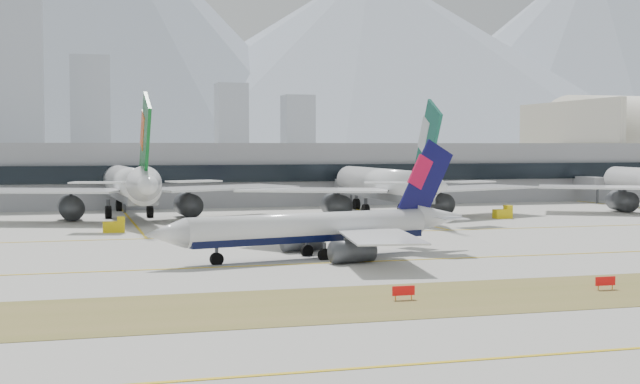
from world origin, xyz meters
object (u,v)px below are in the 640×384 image
object	(u,v)px
widebody_eva	(130,186)
taxiing_airliner	(321,229)
terminal	(227,173)
widebody_cathay	(386,186)

from	to	relation	value
widebody_eva	taxiing_airliner	bearing A→B (deg)	-167.23
taxiing_airliner	terminal	world-z (taller)	taxiing_airliner
taxiing_airliner	widebody_eva	size ratio (longest dim) A/B	0.68
widebody_cathay	widebody_eva	bearing A→B (deg)	81.27
widebody_eva	widebody_cathay	bearing A→B (deg)	-102.17
widebody_eva	widebody_cathay	distance (m)	51.38
taxiing_airliner	terminal	bearing A→B (deg)	-106.44
terminal	taxiing_airliner	bearing A→B (deg)	-93.80
widebody_eva	widebody_cathay	size ratio (longest dim) A/B	1.04
widebody_cathay	taxiing_airliner	bearing A→B (deg)	153.56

